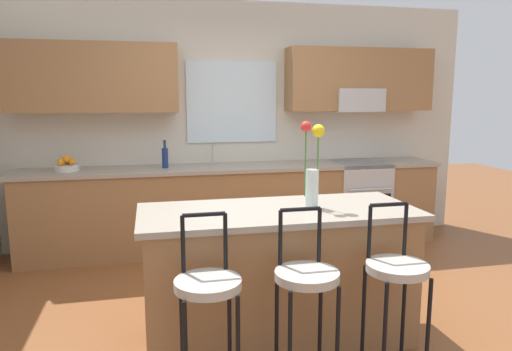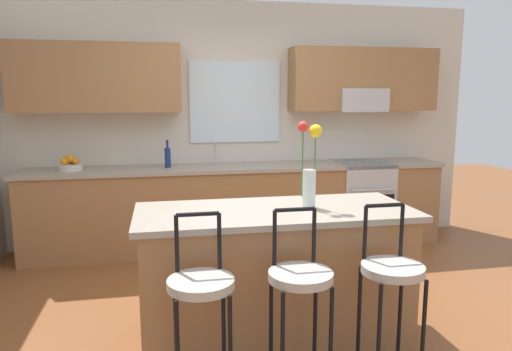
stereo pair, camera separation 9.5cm
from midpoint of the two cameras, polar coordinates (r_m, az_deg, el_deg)
ground_plane at (r=3.82m, az=3.11°, el=-16.32°), size 14.00×14.00×0.00m
back_wall_assembly at (r=5.39m, az=-1.72°, el=7.84°), size 5.60×0.50×2.70m
counter_run at (r=5.24m, az=-1.47°, el=-3.71°), size 4.56×0.64×0.92m
sink_faucet at (r=5.25m, az=-4.34°, el=2.88°), size 0.02×0.13×0.23m
oven_range at (r=5.63m, az=12.94°, el=-3.09°), size 0.60×0.64×0.92m
kitchen_island at (r=3.32m, az=3.10°, el=-11.75°), size 1.85×0.78×0.92m
bar_stool_near at (r=2.61m, az=-5.57°, el=-13.76°), size 0.36×0.36×1.04m
bar_stool_middle at (r=2.72m, az=6.35°, el=-12.85°), size 0.36×0.36×1.04m
bar_stool_far at (r=2.92m, az=16.92°, el=-11.58°), size 0.36×0.36×1.04m
flower_vase at (r=3.20m, az=7.31°, el=0.70°), size 0.16×0.09×0.58m
fruit_bowl_oranges at (r=5.16m, az=-20.94°, el=1.18°), size 0.24×0.24×0.16m
bottle_olive_oil at (r=5.07m, az=-10.05°, el=2.23°), size 0.06×0.06×0.29m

